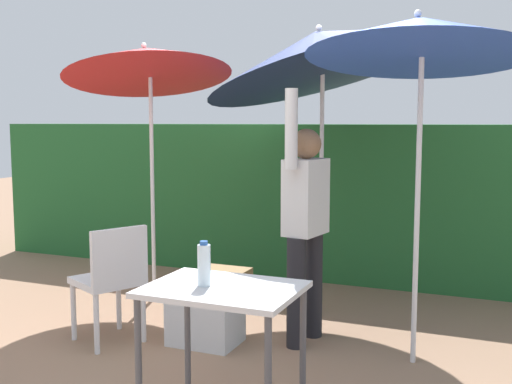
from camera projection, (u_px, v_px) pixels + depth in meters
The scene contains 11 objects.
ground_plane at pixel (241, 339), 4.72m from camera, with size 24.00×24.00×0.00m, color #937056.
hedge_row at pixel (324, 200), 6.64m from camera, with size 8.00×0.70×1.62m, color #23602D.
umbrella_rainbow at pixel (321, 52), 5.08m from camera, with size 2.04×2.02×2.68m.
umbrella_orange at pixel (420, 38), 4.03m from camera, with size 1.50×1.52×2.43m.
umbrella_yellow at pixel (147, 63), 5.56m from camera, with size 1.57×1.54×2.53m.
person_vendor at pixel (306, 219), 4.57m from camera, with size 0.27×0.56×1.88m.
chair_plastic at pixel (112, 276), 4.58m from camera, with size 0.59×0.59×0.89m.
cooler_box at pixel (206, 317), 4.62m from camera, with size 0.50×0.37×0.40m, color silver.
crate_cardboard at pixel (224, 287), 5.58m from camera, with size 0.43×0.34×0.33m, color #9E7A4C.
folding_table at pixel (223, 305), 3.26m from camera, with size 0.80×0.60×0.79m.
bottle_water at pixel (204, 265), 3.26m from camera, with size 0.07×0.07×0.24m.
Camera 1 is at (1.87, -4.16, 1.65)m, focal length 43.47 mm.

